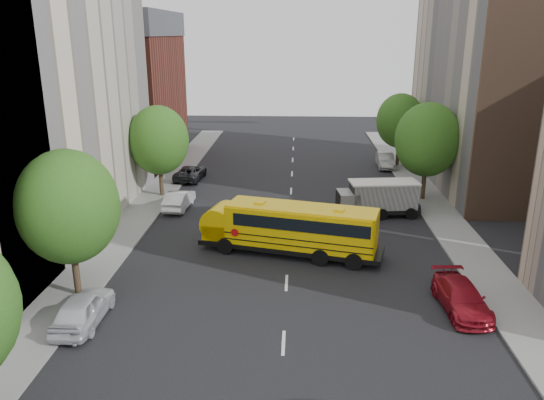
# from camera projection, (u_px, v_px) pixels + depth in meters

# --- Properties ---
(ground) EXTENTS (120.00, 120.00, 0.00)m
(ground) POSITION_uv_depth(u_px,v_px,m) (287.00, 268.00, 31.45)
(ground) COLOR black
(ground) RESTS_ON ground
(sidewalk_left) EXTENTS (3.00, 80.00, 0.12)m
(sidewalk_left) POSITION_uv_depth(u_px,v_px,m) (123.00, 233.00, 36.73)
(sidewalk_left) COLOR slate
(sidewalk_left) RESTS_ON ground
(sidewalk_right) EXTENTS (3.00, 80.00, 0.12)m
(sidewalk_right) POSITION_uv_depth(u_px,v_px,m) (459.00, 239.00, 35.66)
(sidewalk_right) COLOR slate
(sidewalk_right) RESTS_ON ground
(lane_markings) EXTENTS (0.15, 64.00, 0.01)m
(lane_markings) POSITION_uv_depth(u_px,v_px,m) (290.00, 213.00, 40.97)
(lane_markings) COLOR silver
(lane_markings) RESTS_ON ground
(building_left_cream) EXTENTS (10.00, 26.00, 20.00)m
(building_left_cream) POSITION_uv_depth(u_px,v_px,m) (18.00, 85.00, 34.98)
(building_left_cream) COLOR beige
(building_left_cream) RESTS_ON ground
(building_left_redbrick) EXTENTS (10.00, 15.00, 13.00)m
(building_left_redbrick) POSITION_uv_depth(u_px,v_px,m) (126.00, 99.00, 56.99)
(building_left_redbrick) COLOR maroon
(building_left_redbrick) RESTS_ON ground
(building_right_far) EXTENTS (10.00, 22.00, 18.00)m
(building_right_far) POSITION_uv_depth(u_px,v_px,m) (496.00, 84.00, 46.95)
(building_right_far) COLOR #C4AF98
(building_right_far) RESTS_ON ground
(street_tree_1) EXTENTS (5.12, 5.12, 7.90)m
(street_tree_1) POSITION_uv_depth(u_px,v_px,m) (68.00, 207.00, 26.66)
(street_tree_1) COLOR #38281C
(street_tree_1) RESTS_ON ground
(street_tree_2) EXTENTS (4.99, 4.99, 7.71)m
(street_tree_2) POSITION_uv_depth(u_px,v_px,m) (159.00, 140.00, 43.84)
(street_tree_2) COLOR #38281C
(street_tree_2) RESTS_ON ground
(street_tree_4) EXTENTS (5.25, 5.25, 8.10)m
(street_tree_4) POSITION_uv_depth(u_px,v_px,m) (428.00, 140.00, 42.74)
(street_tree_4) COLOR #38281C
(street_tree_4) RESTS_ON ground
(street_tree_5) EXTENTS (4.86, 4.86, 7.51)m
(street_tree_5) POSITION_uv_depth(u_px,v_px,m) (400.00, 121.00, 54.28)
(street_tree_5) COLOR #38281C
(street_tree_5) RESTS_ON ground
(school_bus) EXTENTS (11.79, 5.35, 3.25)m
(school_bus) POSITION_uv_depth(u_px,v_px,m) (289.00, 226.00, 33.00)
(school_bus) COLOR black
(school_bus) RESTS_ON ground
(safari_truck) EXTENTS (6.53, 3.03, 2.70)m
(safari_truck) POSITION_uv_depth(u_px,v_px,m) (377.00, 198.00, 40.00)
(safari_truck) COLOR black
(safari_truck) RESTS_ON ground
(parked_car_0) EXTENTS (1.86, 4.63, 1.58)m
(parked_car_0) POSITION_uv_depth(u_px,v_px,m) (83.00, 309.00, 25.22)
(parked_car_0) COLOR silver
(parked_car_0) RESTS_ON ground
(parked_car_1) EXTENTS (1.85, 4.56, 1.47)m
(parked_car_1) POSITION_uv_depth(u_px,v_px,m) (179.00, 200.00, 41.85)
(parked_car_1) COLOR silver
(parked_car_1) RESTS_ON ground
(parked_car_2) EXTENTS (2.62, 5.09, 1.38)m
(parked_car_2) POSITION_uv_depth(u_px,v_px,m) (190.00, 173.00, 50.11)
(parked_car_2) COLOR black
(parked_car_2) RESTS_ON ground
(parked_car_3) EXTENTS (2.30, 4.98, 1.41)m
(parked_car_3) POSITION_uv_depth(u_px,v_px,m) (461.00, 297.00, 26.46)
(parked_car_3) COLOR maroon
(parked_car_3) RESTS_ON ground
(parked_car_4) EXTENTS (2.12, 4.41, 1.45)m
(parked_car_4) POSITION_uv_depth(u_px,v_px,m) (404.00, 198.00, 42.17)
(parked_car_4) COLOR #303C54
(parked_car_4) RESTS_ON ground
(parked_car_5) EXTENTS (1.74, 4.58, 1.49)m
(parked_car_5) POSITION_uv_depth(u_px,v_px,m) (385.00, 160.00, 54.69)
(parked_car_5) COLOR gray
(parked_car_5) RESTS_ON ground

